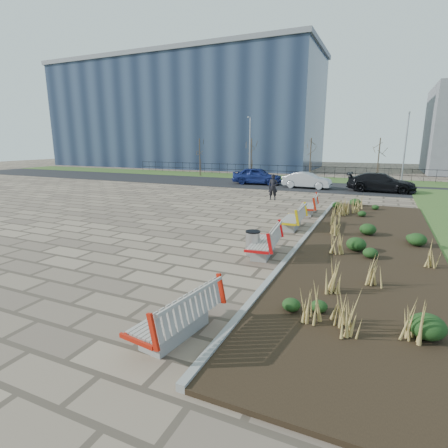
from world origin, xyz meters
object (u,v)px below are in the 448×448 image
at_px(car_black, 381,182).
at_px(lamp_east, 405,150).
at_px(bench_b, 263,241).
at_px(car_blue, 257,176).
at_px(car_silver, 307,180).
at_px(bench_d, 308,205).
at_px(litter_bin, 253,243).
at_px(bench_c, 292,217).
at_px(bench_a, 175,313).
at_px(pedestrian, 273,187).
at_px(lamp_west, 250,148).

bearing_deg(car_black, lamp_east, -16.76).
relative_size(bench_b, car_blue, 0.48).
bearing_deg(car_silver, bench_d, -166.63).
distance_m(litter_bin, lamp_east, 24.01).
bearing_deg(lamp_east, litter_bin, -102.89).
height_order(car_black, lamp_east, lamp_east).
distance_m(bench_b, bench_d, 7.48).
bearing_deg(lamp_east, bench_c, -104.67).
relative_size(litter_bin, car_silver, 0.21).
bearing_deg(bench_a, bench_b, 97.91).
bearing_deg(bench_b, car_blue, 103.60).
distance_m(litter_bin, car_blue, 19.90).
bearing_deg(bench_a, car_black, 89.69).
relative_size(car_silver, lamp_east, 0.64).
xyz_separation_m(bench_d, litter_bin, (-0.32, -7.61, -0.09)).
xyz_separation_m(litter_bin, pedestrian, (-2.63, 11.27, 0.43)).
distance_m(litter_bin, car_silver, 18.09).
distance_m(bench_a, bench_d, 13.00).
relative_size(bench_d, car_blue, 0.48).
bearing_deg(car_silver, lamp_east, -51.52).
height_order(bench_d, car_black, car_black).
bearing_deg(bench_a, bench_d, 97.91).
height_order(bench_c, pedestrian, pedestrian).
bearing_deg(bench_c, car_silver, 96.89).
bearing_deg(car_black, car_silver, 92.43).
relative_size(bench_d, car_silver, 0.54).
relative_size(bench_a, car_silver, 0.54).
relative_size(bench_b, pedestrian, 1.26).
bearing_deg(car_black, bench_a, 172.46).
relative_size(pedestrian, car_silver, 0.43).
relative_size(car_black, lamp_east, 0.81).
xyz_separation_m(car_silver, lamp_east, (7.10, 5.26, 2.38)).
bearing_deg(lamp_east, car_blue, -159.33).
distance_m(bench_c, litter_bin, 4.17).
relative_size(bench_a, bench_b, 1.00).
distance_m(pedestrian, car_blue, 8.44).
xyz_separation_m(pedestrian, car_black, (6.36, 6.90, -0.11)).
bearing_deg(car_black, bench_b, 170.00).
distance_m(bench_c, car_black, 14.42).
distance_m(bench_b, car_blue, 19.88).
relative_size(litter_bin, car_black, 0.17).
distance_m(car_silver, lamp_east, 9.15).
bearing_deg(lamp_west, car_black, -22.31).
bearing_deg(bench_c, bench_d, 88.28).
distance_m(car_black, lamp_west, 13.60).
xyz_separation_m(bench_c, car_black, (3.40, 14.01, 0.23)).
bearing_deg(bench_b, car_black, 73.39).
height_order(pedestrian, car_silver, pedestrian).
distance_m(litter_bin, car_black, 18.55).
height_order(car_silver, car_black, car_black).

